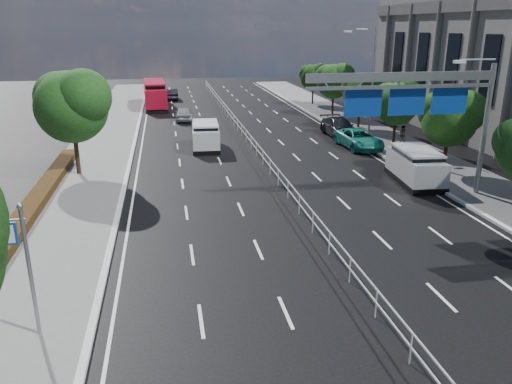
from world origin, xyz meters
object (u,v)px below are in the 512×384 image
object	(u,v)px
overhead_gantry	(422,96)
white_minivan	(206,136)
near_car_silver	(184,114)
parked_car_dark	(339,127)
toilet_sign	(10,250)
red_bus	(155,94)
silver_minivan	(416,166)
pedestrian_b	(402,135)
near_car_dark	(172,94)
parked_car_teal	(359,139)

from	to	relation	value
overhead_gantry	white_minivan	world-z (taller)	overhead_gantry
white_minivan	near_car_silver	world-z (taller)	white_minivan
parked_car_dark	white_minivan	bearing A→B (deg)	-169.56
toilet_sign	overhead_gantry	world-z (taller)	overhead_gantry
overhead_gantry	red_bus	world-z (taller)	overhead_gantry
white_minivan	red_bus	distance (m)	22.47
white_minivan	silver_minivan	bearing A→B (deg)	-40.63
overhead_gantry	red_bus	xyz separation A→B (m)	(-14.24, 36.01, -4.04)
overhead_gantry	parked_car_dark	xyz separation A→B (m)	(1.56, 16.45, -4.84)
toilet_sign	pedestrian_b	bearing A→B (deg)	43.84
white_minivan	red_bus	size ratio (longest dim) A/B	0.47
white_minivan	pedestrian_b	size ratio (longest dim) A/B	3.13
parked_car_dark	silver_minivan	bearing A→B (deg)	-91.74
near_car_dark	silver_minivan	size ratio (longest dim) A/B	0.81
overhead_gantry	parked_car_teal	size ratio (longest dim) A/B	1.97
toilet_sign	parked_car_dark	world-z (taller)	toilet_sign
toilet_sign	near_car_silver	xyz separation A→B (m)	(6.37, 36.41, -2.25)
overhead_gantry	white_minivan	distance (m)	17.84
toilet_sign	parked_car_teal	xyz separation A→B (m)	(19.25, 21.99, -2.22)
pedestrian_b	red_bus	bearing A→B (deg)	-8.02
toilet_sign	near_car_silver	bearing A→B (deg)	80.08
toilet_sign	overhead_gantry	bearing A→B (deg)	29.60
toilet_sign	parked_car_dark	xyz separation A→B (m)	(19.25, 26.50, -2.18)
red_bus	silver_minivan	xyz separation A→B (m)	(15.80, -33.26, -0.55)
silver_minivan	pedestrian_b	size ratio (longest dim) A/B	3.38
near_car_silver	parked_car_dark	xyz separation A→B (m)	(12.89, -9.90, 0.07)
white_minivan	near_car_silver	distance (m)	12.49
toilet_sign	red_bus	world-z (taller)	toilet_sign
white_minivan	near_car_silver	bearing A→B (deg)	98.32
red_bus	near_car_dark	xyz separation A→B (m)	(2.03, 6.08, -0.88)
near_car_silver	pedestrian_b	bearing A→B (deg)	139.97
parked_car_teal	white_minivan	bearing A→B (deg)	166.20
parked_car_teal	pedestrian_b	world-z (taller)	pedestrian_b
overhead_gantry	near_car_silver	world-z (taller)	overhead_gantry
red_bus	near_car_dark	bearing A→B (deg)	68.91
toilet_sign	near_car_silver	world-z (taller)	toilet_sign
near_car_dark	silver_minivan	distance (m)	41.69
near_car_silver	toilet_sign	bearing A→B (deg)	81.40
near_car_silver	near_car_dark	world-z (taller)	near_car_silver
white_minivan	parked_car_dark	xyz separation A→B (m)	(11.73, 2.53, -0.23)
toilet_sign	near_car_dark	size ratio (longest dim) A/B	1.04
overhead_gantry	parked_car_dark	size ratio (longest dim) A/B	1.94
overhead_gantry	parked_car_dark	distance (m)	17.22
overhead_gantry	pedestrian_b	distance (m)	13.76
parked_car_dark	pedestrian_b	bearing A→B (deg)	-53.79
red_bus	parked_car_teal	distance (m)	28.81
near_car_dark	red_bus	bearing A→B (deg)	69.95
toilet_sign	red_bus	size ratio (longest dim) A/B	0.43
white_minivan	red_bus	bearing A→B (deg)	103.44
near_car_dark	parked_car_teal	bearing A→B (deg)	112.95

